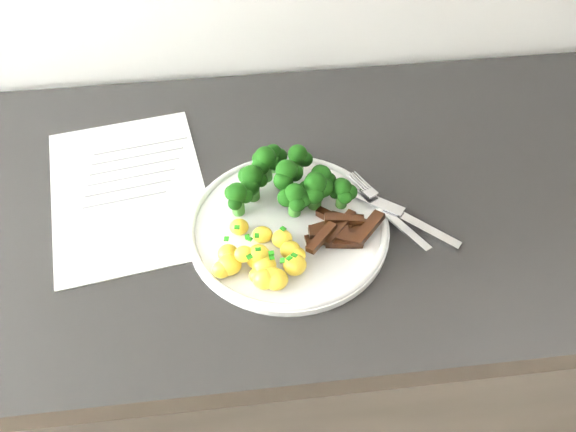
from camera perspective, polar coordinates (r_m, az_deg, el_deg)
name	(u,v)px	position (r m, az deg, el deg)	size (l,w,h in m)	color
counter	(288,348)	(1.23, -0.01, -12.50)	(2.36, 0.59, 0.89)	black
recipe_paper	(128,190)	(0.90, -14.98, 2.42)	(0.26, 0.34, 0.00)	white
plate	(288,227)	(0.82, 0.00, -1.02)	(0.28, 0.28, 0.02)	white
broccoli	(290,180)	(0.82, 0.18, 3.46)	(0.18, 0.13, 0.07)	#2B601D
potatoes	(262,261)	(0.76, -2.45, -4.29)	(0.12, 0.12, 0.04)	yellow
beef_strips	(340,230)	(0.80, 4.97, -1.36)	(0.12, 0.09, 0.03)	black
fork	(390,214)	(0.83, 9.65, 0.23)	(0.09, 0.16, 0.02)	silver
knife	(410,221)	(0.84, 11.51, -0.48)	(0.16, 0.14, 0.02)	silver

